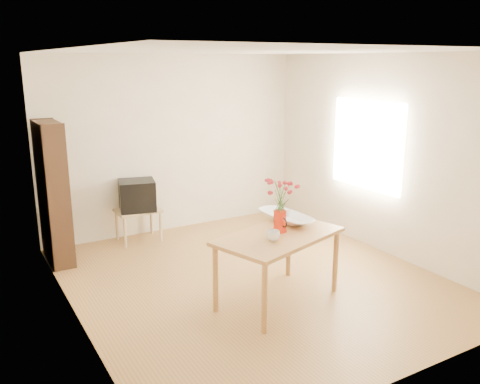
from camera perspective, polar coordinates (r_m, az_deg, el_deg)
room at (r=5.68m, az=1.76°, el=2.33°), size 4.50×4.50×4.50m
table at (r=5.34m, az=4.35°, el=-5.65°), size 1.51×1.13×0.75m
tv_stand at (r=7.34m, az=-11.37°, el=-2.50°), size 0.60×0.45×0.46m
bookshelf at (r=6.75m, az=-20.16°, el=-0.63°), size 0.28×0.70×1.80m
pitcher at (r=5.37m, az=4.48°, el=-3.37°), size 0.15×0.23×0.23m
flowers at (r=5.28m, az=4.56°, el=-0.25°), size 0.26×0.26×0.38m
mug at (r=5.11m, az=3.78°, el=-4.91°), size 0.16×0.16×0.10m
bowl at (r=5.69m, az=5.20°, el=-0.96°), size 0.55×0.55×0.47m
teacup_a at (r=5.68m, az=4.86°, el=-1.48°), size 0.08×0.08×0.06m
teacup_b at (r=5.75m, az=5.44°, el=-1.32°), size 0.09×0.09×0.06m
television at (r=7.28m, az=-11.52°, el=-0.29°), size 0.58×0.55×0.42m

